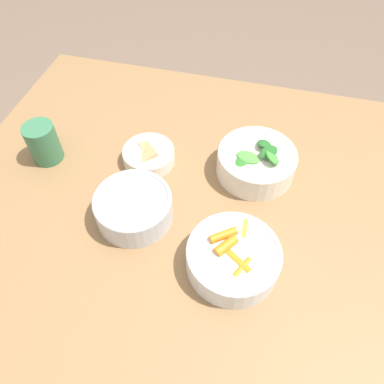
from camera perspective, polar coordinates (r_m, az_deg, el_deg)
The scene contains 7 objects.
ground_plane at distance 1.53m, azimuth 2.01°, elevation -20.18°, with size 10.00×10.00×0.00m, color brown.
dining_table at distance 0.93m, azimuth 3.14°, elevation -7.33°, with size 1.29×1.05×0.76m.
bowl_carrots at distance 0.76m, azimuth 6.30°, elevation -9.86°, with size 0.19×0.19×0.07m.
bowl_greens at distance 0.92m, azimuth 9.73°, elevation 4.62°, with size 0.19×0.19×0.10m.
bowl_beans_hotdog at distance 0.83m, azimuth -8.88°, elevation -2.41°, with size 0.17×0.17×0.07m.
bowl_cookies at distance 0.95m, azimuth -6.63°, elevation 5.69°, with size 0.13×0.13×0.05m.
cup at distance 1.00m, azimuth -21.71°, elevation 6.98°, with size 0.08×0.08×0.10m.
Camera 1 is at (-0.07, 0.48, 1.46)m, focal length 35.00 mm.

